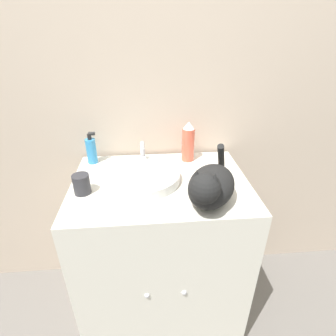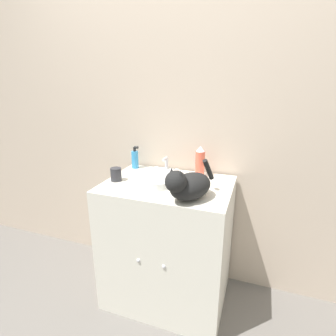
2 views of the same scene
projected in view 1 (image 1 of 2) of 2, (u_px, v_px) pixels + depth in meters
The scene contains 8 objects.
wall_back at pixel (155, 82), 1.31m from camera, with size 6.00×0.05×2.50m.
vanity_cabinet at pixel (161, 250), 1.41m from camera, with size 0.81×0.60×0.87m.
sink_basin at pixel (143, 177), 1.19m from camera, with size 0.33×0.33×0.04m.
faucet at pixel (143, 155), 1.33m from camera, with size 0.19×0.08×0.12m.
cat at pixel (210, 186), 1.01m from camera, with size 0.28×0.36×0.20m.
soap_bottle at pixel (91, 150), 1.33m from camera, with size 0.05×0.05×0.17m.
spray_bottle at pixel (188, 142), 1.35m from camera, with size 0.06×0.06×0.21m.
cup at pixel (82, 184), 1.10m from camera, with size 0.07×0.07×0.09m.
Camera 1 is at (-0.05, -0.73, 1.50)m, focal length 28.00 mm.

